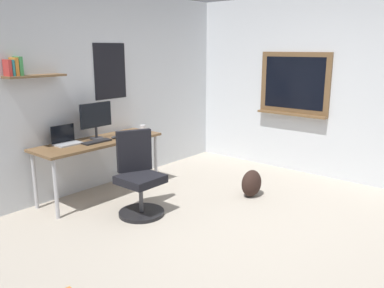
% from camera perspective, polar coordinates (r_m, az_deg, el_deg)
% --- Properties ---
extents(ground_plane, '(5.20, 5.20, 0.00)m').
position_cam_1_polar(ground_plane, '(4.13, 7.75, -13.18)').
color(ground_plane, '#ADA393').
rests_on(ground_plane, ground).
extents(wall_back, '(5.00, 0.30, 2.60)m').
position_cam_1_polar(wall_back, '(5.42, -14.38, 7.38)').
color(wall_back, silver).
rests_on(wall_back, ground).
extents(wall_right, '(0.22, 5.00, 2.60)m').
position_cam_1_polar(wall_right, '(5.95, 20.84, 7.42)').
color(wall_right, silver).
rests_on(wall_right, ground).
extents(desk, '(1.67, 0.57, 0.72)m').
position_cam_1_polar(desk, '(5.13, -13.23, -0.25)').
color(desk, brown).
rests_on(desk, ground).
extents(office_chair, '(0.54, 0.56, 0.95)m').
position_cam_1_polar(office_chair, '(4.55, -7.68, -5.03)').
color(office_chair, black).
rests_on(office_chair, ground).
extents(laptop, '(0.31, 0.21, 0.23)m').
position_cam_1_polar(laptop, '(5.01, -17.69, 0.59)').
color(laptop, '#ADAFB5').
rests_on(laptop, desk).
extents(monitor_primary, '(0.46, 0.17, 0.46)m').
position_cam_1_polar(monitor_primary, '(5.16, -13.67, 3.66)').
color(monitor_primary, '#38383D').
rests_on(monitor_primary, desk).
extents(keyboard, '(0.37, 0.13, 0.02)m').
position_cam_1_polar(keyboard, '(5.01, -13.55, 0.34)').
color(keyboard, black).
rests_on(keyboard, desk).
extents(computer_mouse, '(0.10, 0.06, 0.03)m').
position_cam_1_polar(computer_mouse, '(5.17, -11.07, 0.96)').
color(computer_mouse, '#262628').
rests_on(computer_mouse, desk).
extents(coffee_mug, '(0.08, 0.08, 0.09)m').
position_cam_1_polar(coffee_mug, '(5.55, -7.10, 2.27)').
color(coffee_mug, silver).
rests_on(coffee_mug, desk).
extents(backpack, '(0.32, 0.22, 0.35)m').
position_cam_1_polar(backpack, '(5.14, 8.57, -5.61)').
color(backpack, black).
rests_on(backpack, ground).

